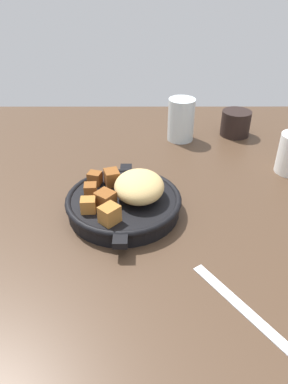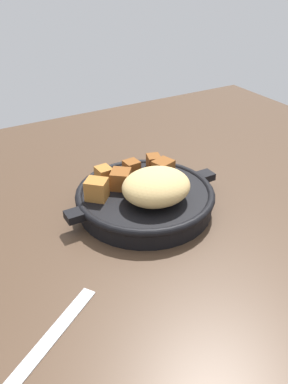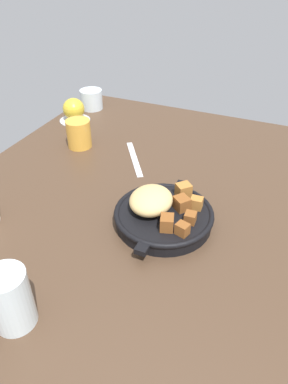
% 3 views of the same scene
% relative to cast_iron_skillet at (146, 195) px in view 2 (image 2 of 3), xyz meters
% --- Properties ---
extents(ground_plane, '(1.19, 0.99, 0.02)m').
position_rel_cast_iron_skillet_xyz_m(ground_plane, '(0.03, 0.04, -0.04)').
color(ground_plane, '#473323').
extents(cast_iron_skillet, '(0.26, 0.22, 0.08)m').
position_rel_cast_iron_skillet_xyz_m(cast_iron_skillet, '(0.00, 0.00, 0.00)').
color(cast_iron_skillet, black).
rests_on(cast_iron_skillet, ground_plane).
extents(butter_knife, '(0.17, 0.12, 0.00)m').
position_rel_cast_iron_skillet_xyz_m(butter_knife, '(0.23, 0.17, -0.03)').
color(butter_knife, silver).
rests_on(butter_knife, ground_plane).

